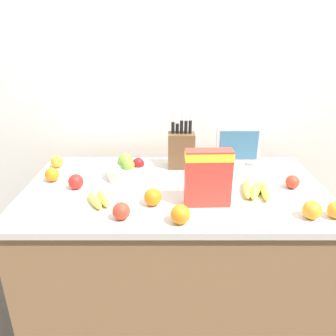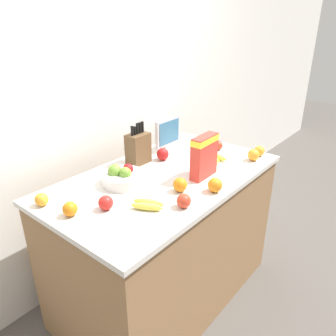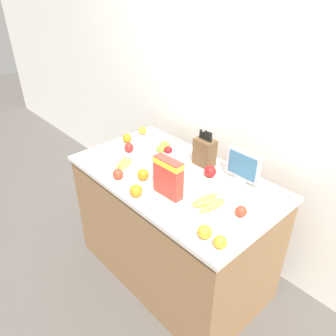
% 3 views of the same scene
% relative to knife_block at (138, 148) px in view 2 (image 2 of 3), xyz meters
% --- Properties ---
extents(ground_plane, '(14.00, 14.00, 0.00)m').
position_rel_knife_block_xyz_m(ground_plane, '(-0.04, -0.26, -1.03)').
color(ground_plane, '#514C47').
extents(wall_back, '(9.00, 0.06, 2.60)m').
position_rel_knife_block_xyz_m(wall_back, '(-0.04, 0.37, 0.27)').
color(wall_back, silver).
rests_on(wall_back, ground_plane).
extents(counter, '(1.47, 0.83, 0.93)m').
position_rel_knife_block_xyz_m(counter, '(-0.04, -0.26, -0.57)').
color(counter, olive).
rests_on(counter, ground_plane).
extents(knife_block, '(0.15, 0.10, 0.31)m').
position_rel_knife_block_xyz_m(knife_block, '(0.00, 0.00, 0.00)').
color(knife_block, brown).
rests_on(knife_block, counter).
extents(small_monitor, '(0.25, 0.03, 0.23)m').
position_rel_knife_block_xyz_m(small_monitor, '(0.32, 0.01, 0.02)').
color(small_monitor, '#B7B7BC').
rests_on(small_monitor, counter).
extents(cereal_box, '(0.20, 0.08, 0.25)m').
position_rel_knife_block_xyz_m(cereal_box, '(0.10, -0.44, 0.04)').
color(cereal_box, red).
rests_on(cereal_box, counter).
extents(fruit_bowl, '(0.24, 0.24, 0.12)m').
position_rel_knife_block_xyz_m(fruit_bowl, '(-0.27, -0.14, -0.06)').
color(fruit_bowl, silver).
rests_on(fruit_bowl, counter).
extents(banana_bunch_left, '(0.15, 0.23, 0.04)m').
position_rel_knife_block_xyz_m(banana_bunch_left, '(0.34, -0.34, -0.08)').
color(banana_bunch_left, yellow).
rests_on(banana_bunch_left, counter).
extents(banana_bunch_right, '(0.14, 0.18, 0.04)m').
position_rel_knife_block_xyz_m(banana_bunch_right, '(-0.38, -0.43, -0.08)').
color(banana_bunch_right, yellow).
rests_on(banana_bunch_right, counter).
extents(apple_near_bananas, '(0.07, 0.07, 0.07)m').
position_rel_knife_block_xyz_m(apple_near_bananas, '(-0.52, -0.28, -0.07)').
color(apple_near_bananas, red).
rests_on(apple_near_bananas, counter).
extents(apple_rightmost, '(0.07, 0.07, 0.07)m').
position_rel_knife_block_xyz_m(apple_rightmost, '(0.53, -0.28, -0.07)').
color(apple_rightmost, red).
rests_on(apple_rightmost, counter).
extents(apple_rear, '(0.07, 0.07, 0.07)m').
position_rel_knife_block_xyz_m(apple_rear, '(-0.26, -0.56, -0.07)').
color(apple_rear, red).
rests_on(apple_rear, counter).
extents(apple_leftmost, '(0.08, 0.08, 0.08)m').
position_rel_knife_block_xyz_m(apple_leftmost, '(0.14, -0.09, -0.06)').
color(apple_leftmost, red).
rests_on(apple_leftmost, counter).
extents(orange_front_center, '(0.07, 0.07, 0.07)m').
position_rel_knife_block_xyz_m(orange_front_center, '(-0.70, -0.00, -0.07)').
color(orange_front_center, orange).
rests_on(orange_front_center, counter).
extents(orange_front_right, '(0.08, 0.08, 0.08)m').
position_rel_knife_block_xyz_m(orange_front_right, '(-0.02, -0.60, -0.06)').
color(orange_front_right, orange).
rests_on(orange_front_right, counter).
extents(orange_front_left, '(0.07, 0.07, 0.07)m').
position_rel_knife_block_xyz_m(orange_front_left, '(-0.67, -0.19, -0.07)').
color(orange_front_left, orange).
rests_on(orange_front_left, counter).
extents(orange_back_center, '(0.07, 0.07, 0.07)m').
position_rel_knife_block_xyz_m(orange_back_center, '(0.61, -0.56, -0.07)').
color(orange_back_center, orange).
rests_on(orange_back_center, counter).
extents(orange_mid_left, '(0.08, 0.08, 0.08)m').
position_rel_knife_block_xyz_m(orange_mid_left, '(0.51, -0.56, -0.06)').
color(orange_mid_left, orange).
rests_on(orange_mid_left, counter).
extents(orange_mid_right, '(0.08, 0.08, 0.08)m').
position_rel_knife_block_xyz_m(orange_mid_right, '(-0.14, -0.45, -0.06)').
color(orange_mid_right, orange).
rests_on(orange_mid_right, counter).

